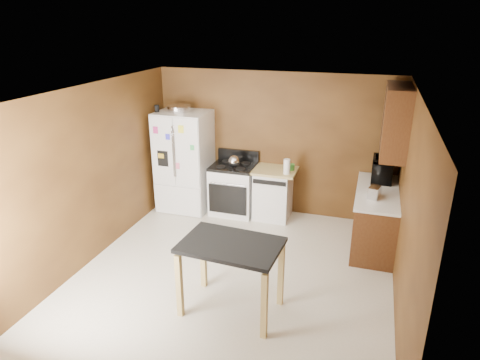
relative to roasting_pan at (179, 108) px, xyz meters
The scene contains 18 objects.
floor 3.10m from the roasting_pan, 49.51° to the right, with size 4.50×4.50×0.00m, color beige.
ceiling 2.57m from the roasting_pan, 49.51° to the right, with size 4.50×4.50×0.00m, color white.
wall_back 1.76m from the roasting_pan, 12.45° to the left, with size 4.20×4.20×0.00m, color brown.
wall_front 4.49m from the roasting_pan, 68.69° to the right, with size 4.20×4.20×0.00m, color brown.
wall_left 2.04m from the roasting_pan, 104.33° to the right, with size 4.50×4.50×0.00m, color brown.
wall_right 4.21m from the roasting_pan, 27.00° to the right, with size 4.50×4.50×0.00m, color brown.
roasting_pan is the anchor object (origin of this frame).
pen_cup 0.38m from the roasting_pan, 154.09° to the right, with size 0.08×0.08×0.12m, color black.
kettle 1.32m from the roasting_pan, ahead, with size 0.20×0.20×0.20m, color silver.
paper_towel 2.12m from the roasting_pan, ahead, with size 0.11×0.11×0.25m, color white.
green_canister 2.19m from the roasting_pan, ahead, with size 0.10×0.10×0.11m, color green.
toaster 3.54m from the roasting_pan, 12.20° to the right, with size 0.14×0.23×0.17m, color silver.
microwave 3.55m from the roasting_pan, ahead, with size 0.58×0.39×0.32m, color black.
refrigerator 0.95m from the roasting_pan, 23.70° to the right, with size 0.90×0.80×1.80m.
gas_range 1.70m from the roasting_pan, ahead, with size 0.76×0.68×1.10m.
dishwasher 2.20m from the roasting_pan, ahead, with size 0.78×0.63×0.89m.
right_cabinets 3.60m from the roasting_pan, ahead, with size 0.63×1.58×2.45m.
island 3.37m from the roasting_pan, 55.20° to the right, with size 1.19×0.83×0.91m.
Camera 1 is at (1.60, -4.81, 3.33)m, focal length 32.00 mm.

